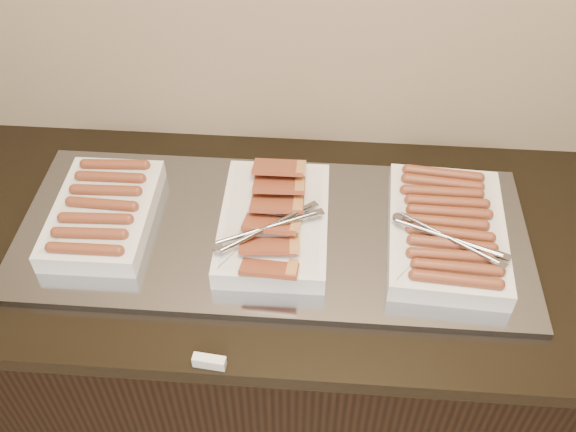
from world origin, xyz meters
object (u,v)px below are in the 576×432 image
(warming_tray, at_px, (273,233))
(dish_left, at_px, (103,212))
(dish_center, at_px, (274,222))
(dish_right, at_px, (447,230))
(counter, at_px, (267,340))

(warming_tray, distance_m, dish_left, 0.40)
(warming_tray, bearing_deg, dish_center, -46.70)
(dish_left, distance_m, dish_right, 0.80)
(warming_tray, relative_size, dish_center, 3.06)
(dish_right, bearing_deg, dish_center, -177.02)
(counter, height_order, dish_left, dish_left)
(dish_center, bearing_deg, counter, 171.36)
(dish_center, xyz_separation_m, dish_right, (0.40, 0.00, 0.00))
(dish_center, distance_m, dish_right, 0.40)
(warming_tray, relative_size, dish_right, 2.96)
(warming_tray, height_order, dish_right, dish_right)
(counter, distance_m, warming_tray, 0.46)
(counter, xyz_separation_m, dish_center, (0.03, -0.00, 0.50))
(dish_left, height_order, dish_center, dish_center)
(dish_left, bearing_deg, dish_right, -0.75)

